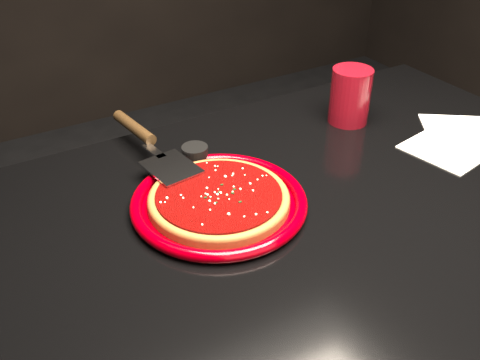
{
  "coord_description": "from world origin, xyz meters",
  "views": [
    {
      "loc": [
        -0.52,
        -0.6,
        1.3
      ],
      "look_at": [
        -0.11,
        0.1,
        0.77
      ],
      "focal_mm": 40.0,
      "sensor_mm": 36.0,
      "label": 1
    }
  ],
  "objects_px": {
    "plate": "(219,202)",
    "table": "(308,339)",
    "pizza_server": "(152,143)",
    "ramekin": "(195,156)",
    "cup": "(350,96)"
  },
  "relations": [
    {
      "from": "pizza_server",
      "to": "plate",
      "type": "bearing_deg",
      "value": -86.99
    },
    {
      "from": "table",
      "to": "plate",
      "type": "bearing_deg",
      "value": 158.2
    },
    {
      "from": "plate",
      "to": "pizza_server",
      "type": "height_order",
      "value": "pizza_server"
    },
    {
      "from": "pizza_server",
      "to": "ramekin",
      "type": "height_order",
      "value": "pizza_server"
    },
    {
      "from": "pizza_server",
      "to": "cup",
      "type": "relative_size",
      "value": 2.82
    },
    {
      "from": "plate",
      "to": "table",
      "type": "bearing_deg",
      "value": -21.8
    },
    {
      "from": "pizza_server",
      "to": "cup",
      "type": "distance_m",
      "value": 0.45
    },
    {
      "from": "plate",
      "to": "cup",
      "type": "height_order",
      "value": "cup"
    },
    {
      "from": "plate",
      "to": "ramekin",
      "type": "distance_m",
      "value": 0.15
    },
    {
      "from": "table",
      "to": "ramekin",
      "type": "distance_m",
      "value": 0.47
    },
    {
      "from": "ramekin",
      "to": "table",
      "type": "bearing_deg",
      "value": -56.62
    },
    {
      "from": "pizza_server",
      "to": "table",
      "type": "bearing_deg",
      "value": -59.72
    },
    {
      "from": "pizza_server",
      "to": "cup",
      "type": "bearing_deg",
      "value": -15.2
    },
    {
      "from": "table",
      "to": "ramekin",
      "type": "height_order",
      "value": "ramekin"
    },
    {
      "from": "plate",
      "to": "ramekin",
      "type": "bearing_deg",
      "value": 79.08
    }
  ]
}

